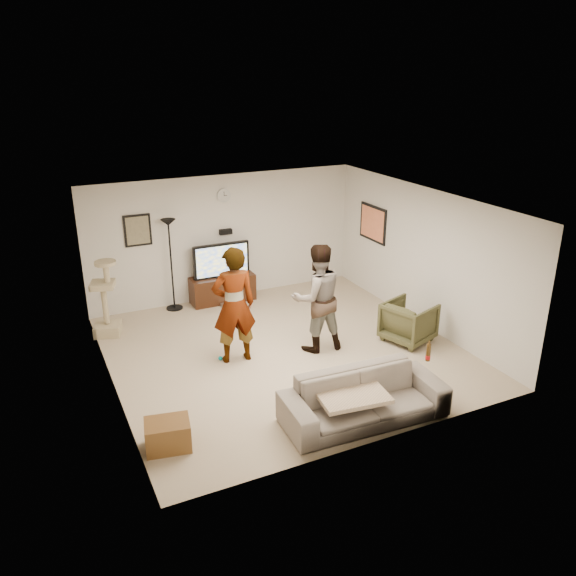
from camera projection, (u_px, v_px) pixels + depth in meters
name	position (u px, v px, depth m)	size (l,w,h in m)	color
floor	(284.00, 351.00, 9.58)	(5.50, 5.50, 0.02)	tan
ceiling	(283.00, 202.00, 8.67)	(5.50, 5.50, 0.02)	silver
wall_back	(225.00, 237.00, 11.44)	(5.50, 0.04, 2.50)	beige
wall_front	(382.00, 353.00, 6.81)	(5.50, 0.04, 2.50)	beige
wall_left	(106.00, 310.00, 8.02)	(0.04, 5.50, 2.50)	beige
wall_right	(423.00, 257.00, 10.24)	(0.04, 5.50, 2.50)	beige
wall_clock	(224.00, 195.00, 11.11)	(0.26, 0.26, 0.04)	silver
wall_speaker	(226.00, 232.00, 11.34)	(0.25, 0.10, 0.10)	black
picture_back	(138.00, 230.00, 10.61)	(0.42, 0.03, 0.52)	#6A634B
picture_right	(373.00, 223.00, 11.48)	(0.03, 0.78, 0.62)	#E6744C
tv_stand	(223.00, 289.00, 11.52)	(1.28, 0.45, 0.53)	black
console_box	(232.00, 306.00, 11.29)	(0.40, 0.30, 0.07)	#BEBEBE
tv	(221.00, 260.00, 11.30)	(1.14, 0.08, 0.67)	black
tv_screen	(222.00, 261.00, 11.26)	(1.05, 0.01, 0.59)	gold
floor_lamp	(171.00, 265.00, 10.93)	(0.32, 0.32, 1.78)	black
cat_tree	(104.00, 298.00, 9.93)	(0.44, 0.44, 1.37)	tan
person_left	(234.00, 305.00, 8.95)	(0.69, 0.45, 1.90)	#949494
person_right	(317.00, 298.00, 9.34)	(0.89, 0.69, 1.82)	#334892
sofa	(364.00, 398.00, 7.62)	(2.20, 0.86, 0.64)	slate
throw_blanket	(351.00, 394.00, 7.49)	(0.90, 0.70, 0.06)	#CDB08D
beer_bottle	(428.00, 352.00, 7.86)	(0.06, 0.06, 0.25)	#452D0E
armchair	(409.00, 322.00, 9.81)	(0.75, 0.77, 0.70)	#3C3B21
side_table	(168.00, 435.00, 7.08)	(0.55, 0.41, 0.37)	brown
toy_ball	(220.00, 358.00, 9.26)	(0.07, 0.07, 0.07)	#0095A5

